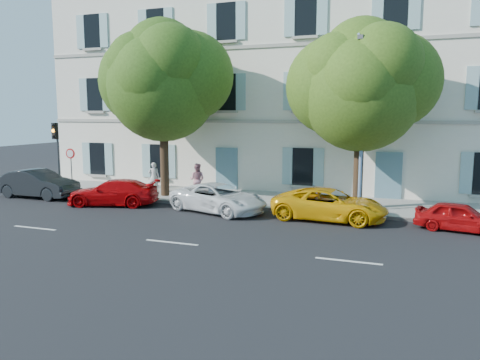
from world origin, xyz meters
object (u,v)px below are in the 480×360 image
at_px(car_white_coupe, 218,198).
at_px(pedestrian_a, 154,177).
at_px(car_red_hatchback, 460,217).
at_px(car_dark_sedan, 38,184).
at_px(road_sign, 71,161).
at_px(car_red_coupe, 113,192).
at_px(traffic_light, 56,142).
at_px(street_lamp, 362,115).
at_px(tree_right, 361,92).
at_px(car_yellow_supercar, 329,204).
at_px(tree_left, 163,86).
at_px(pedestrian_b, 197,180).

xyz_separation_m(car_white_coupe, pedestrian_a, (-5.09, 3.02, 0.33)).
bearing_deg(car_red_hatchback, car_white_coupe, 100.05).
distance_m(car_dark_sedan, road_sign, 2.09).
xyz_separation_m(car_red_coupe, road_sign, (-4.01, 1.89, 1.23)).
distance_m(car_white_coupe, traffic_light, 10.48).
distance_m(car_dark_sedan, street_lamp, 16.87).
distance_m(car_red_coupe, tree_right, 12.50).
distance_m(car_white_coupe, car_yellow_supercar, 4.98).
bearing_deg(tree_left, street_lamp, -4.12).
bearing_deg(street_lamp, road_sign, 179.91).
distance_m(car_dark_sedan, car_white_coupe, 10.39).
distance_m(tree_left, traffic_light, 6.87).
distance_m(car_red_coupe, car_red_hatchback, 15.34).
height_order(car_yellow_supercar, traffic_light, traffic_light).
height_order(car_red_hatchback, street_lamp, street_lamp).
relative_size(car_red_coupe, pedestrian_a, 2.66).
relative_size(pedestrian_a, pedestrian_b, 0.96).
bearing_deg(tree_right, traffic_light, -176.75).
xyz_separation_m(car_yellow_supercar, road_sign, (-14.40, 1.47, 1.21)).
bearing_deg(car_dark_sedan, pedestrian_b, -71.42).
distance_m(traffic_light, road_sign, 1.27).
distance_m(car_red_hatchback, traffic_light, 20.26).
bearing_deg(tree_right, pedestrian_a, 176.01).
bearing_deg(pedestrian_a, car_yellow_supercar, 139.44).
relative_size(car_red_hatchback, tree_right, 0.40).
distance_m(traffic_light, pedestrian_b, 8.15).
bearing_deg(car_red_hatchback, tree_right, 70.54).
bearing_deg(pedestrian_a, traffic_light, -6.09).
xyz_separation_m(car_red_hatchback, tree_right, (-4.05, 2.34, 4.80)).
height_order(car_dark_sedan, car_yellow_supercar, car_dark_sedan).
bearing_deg(pedestrian_a, street_lamp, 148.04).
height_order(tree_right, traffic_light, tree_right).
bearing_deg(tree_right, tree_left, 179.89).
height_order(tree_left, traffic_light, tree_left).
distance_m(car_yellow_supercar, road_sign, 14.52).
xyz_separation_m(car_red_coupe, car_white_coupe, (5.41, 0.32, 0.01)).
xyz_separation_m(tree_right, street_lamp, (0.14, -0.70, -0.99)).
relative_size(tree_right, pedestrian_b, 4.74).
bearing_deg(car_red_coupe, pedestrian_a, 159.84).
height_order(car_yellow_supercar, pedestrian_b, pedestrian_b).
xyz_separation_m(car_white_coupe, street_lamp, (6.03, 1.55, 3.72)).
bearing_deg(car_red_hatchback, pedestrian_a, 88.87).
bearing_deg(traffic_light, car_dark_sedan, -101.11).
xyz_separation_m(street_lamp, pedestrian_a, (-11.12, 1.47, -3.39)).
distance_m(traffic_light, pedestrian_a, 5.66).
xyz_separation_m(car_dark_sedan, street_lamp, (16.42, 1.45, 3.62)).
bearing_deg(car_red_hatchback, car_dark_sedan, 100.03).
bearing_deg(street_lamp, tree_left, 175.88).
bearing_deg(car_dark_sedan, pedestrian_a, -60.43).
height_order(car_white_coupe, car_red_hatchback, car_white_coupe).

